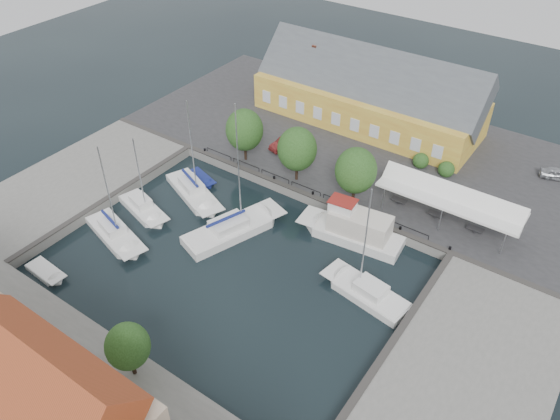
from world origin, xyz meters
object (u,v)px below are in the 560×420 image
at_px(launch_sw, 46,273).
at_px(car_red, 285,143).
at_px(trawler, 354,231).
at_px(warehouse, 365,94).
at_px(west_boat_a, 194,193).
at_px(east_boat_a, 367,294).
at_px(west_boat_c, 144,210).
at_px(west_boat_d, 115,235).
at_px(tent_canopy, 450,199).
at_px(launch_nw, 200,179).
at_px(car_silver, 558,174).
at_px(center_sailboat, 233,230).

bearing_deg(launch_sw, car_red, 77.66).
xyz_separation_m(trawler, launch_sw, (-20.51, -20.23, -0.93)).
height_order(warehouse, west_boat_a, west_boat_a).
height_order(east_boat_a, launch_sw, east_boat_a).
height_order(west_boat_c, west_boat_d, west_boat_d).
xyz_separation_m(west_boat_a, west_boat_c, (-2.34, -5.13, -0.01)).
bearing_deg(warehouse, launch_sw, -104.49).
height_order(car_red, west_boat_d, west_boat_d).
bearing_deg(tent_canopy, launch_nw, -163.43).
bearing_deg(car_red, car_silver, 36.00).
bearing_deg(tent_canopy, car_red, 173.95).
relative_size(car_red, center_sailboat, 0.28).
distance_m(center_sailboat, east_boat_a, 14.84).
bearing_deg(launch_sw, launch_nw, 85.31).
bearing_deg(west_boat_d, tent_canopy, 37.34).
bearing_deg(west_boat_a, tent_canopy, 22.78).
bearing_deg(car_silver, center_sailboat, 121.16).
bearing_deg(car_red, west_boat_a, -92.27).
distance_m(car_silver, east_boat_a, 28.08).
bearing_deg(launch_sw, west_boat_c, 87.18).
xyz_separation_m(tent_canopy, center_sailboat, (-16.82, -12.66, -3.32)).
bearing_deg(west_boat_d, car_silver, 45.47).
bearing_deg(west_boat_c, launch_nw, 82.53).
relative_size(east_boat_a, west_boat_a, 0.95).
height_order(warehouse, trawler, warehouse).
distance_m(tent_canopy, car_silver, 15.84).
bearing_deg(car_red, launch_sw, -89.06).
xyz_separation_m(tent_canopy, east_boat_a, (-1.98, -12.56, -3.42)).
bearing_deg(launch_nw, west_boat_d, -91.48).
height_order(car_silver, east_boat_a, east_boat_a).
distance_m(west_boat_a, launch_nw, 2.89).
bearing_deg(west_boat_c, warehouse, 71.17).
xyz_separation_m(warehouse, launch_sw, (-10.51, -40.68, -4.34)).
bearing_deg(car_red, launch_nw, -102.69).
relative_size(west_boat_d, launch_nw, 2.57).
height_order(center_sailboat, west_boat_a, center_sailboat).
height_order(center_sailboat, launch_sw, center_sailboat).
bearing_deg(warehouse, launch_nw, -112.60).
height_order(trawler, west_boat_c, west_boat_c).
bearing_deg(tent_canopy, trawler, -135.04).
relative_size(tent_canopy, launch_nw, 3.15).
xyz_separation_m(car_silver, launch_nw, (-32.78, -21.52, -1.54)).
height_order(car_red, west_boat_a, west_boat_a).
relative_size(car_red, trawler, 0.38).
height_order(center_sailboat, launch_nw, center_sailboat).
bearing_deg(west_boat_d, center_sailboat, 38.05).
xyz_separation_m(center_sailboat, launch_nw, (-8.71, 5.06, -0.27)).
relative_size(warehouse, trawler, 2.65).
relative_size(warehouse, east_boat_a, 2.45).
distance_m(car_silver, launch_nw, 39.24).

